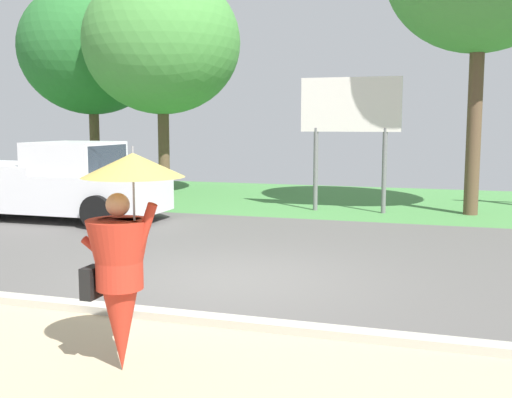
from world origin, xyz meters
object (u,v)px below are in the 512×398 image
monk_pedestrian (123,260)px  roadside_billboard (350,114)px  tree_center_back (92,49)px  tree_left_far (162,43)px  pickup_truck (59,184)px

monk_pedestrian → roadside_billboard: size_ratio=0.61×
roadside_billboard → tree_center_back: 11.03m
tree_center_back → tree_left_far: bearing=-27.7°
monk_pedestrian → pickup_truck: (-6.13, 7.72, -0.21)m
tree_center_back → monk_pedestrian: bearing=-57.2°
monk_pedestrian → tree_left_far: (-5.89, 12.98, 3.75)m
roadside_billboard → tree_left_far: tree_left_far is taller
pickup_truck → tree_left_far: bearing=78.9°
tree_left_far → tree_center_back: (-3.78, 1.99, 0.15)m
pickup_truck → tree_center_back: (-3.53, 7.24, 4.11)m
pickup_truck → tree_left_far: tree_left_far is taller
monk_pedestrian → pickup_truck: monk_pedestrian is taller
monk_pedestrian → pickup_truck: size_ratio=0.41×
pickup_truck → tree_center_back: tree_center_back is taller
monk_pedestrian → roadside_billboard: roadside_billboard is taller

